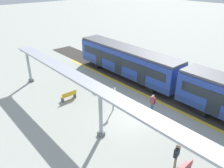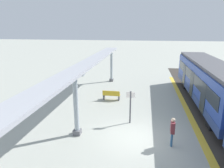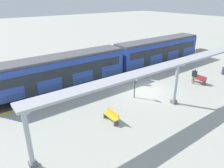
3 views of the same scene
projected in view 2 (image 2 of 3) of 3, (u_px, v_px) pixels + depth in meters
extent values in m
plane|color=#A7AA9E|center=(136.00, 138.00, 11.73)|extent=(176.00, 176.00, 0.00)
cube|color=gold|center=(203.00, 143.00, 11.16)|extent=(0.43, 31.09, 0.01)
cube|color=#2644A4|center=(209.00, 81.00, 16.41)|extent=(2.60, 13.84, 2.60)
cube|color=navy|center=(207.00, 93.00, 16.68)|extent=(2.63, 13.86, 0.55)
cube|color=#515156|center=(211.00, 64.00, 16.02)|extent=(2.39, 13.84, 0.24)
cube|color=#1E262D|center=(192.00, 77.00, 16.53)|extent=(0.03, 12.73, 0.84)
cube|color=#1E262D|center=(184.00, 74.00, 19.97)|extent=(0.04, 1.10, 2.00)
cube|color=#1E262D|center=(192.00, 84.00, 16.68)|extent=(0.04, 1.10, 2.00)
cube|color=#1E262D|center=(203.00, 97.00, 13.39)|extent=(0.04, 1.10, 2.00)
cube|color=black|center=(194.00, 86.00, 21.05)|extent=(2.21, 0.90, 0.64)
cube|color=slate|center=(111.00, 80.00, 23.95)|extent=(0.44, 0.44, 0.30)
cylinder|color=#9EAAB1|center=(111.00, 65.00, 23.46)|extent=(0.28, 0.28, 3.30)
cube|color=#9EAAB1|center=(111.00, 50.00, 23.00)|extent=(1.10, 0.36, 0.12)
cube|color=slate|center=(77.00, 132.00, 12.09)|extent=(0.44, 0.44, 0.30)
cylinder|color=#9EAAB1|center=(76.00, 104.00, 11.60)|extent=(0.28, 0.28, 3.30)
cube|color=#9EAAB1|center=(74.00, 74.00, 11.14)|extent=(1.10, 0.36, 0.12)
cube|color=#A8AAB2|center=(76.00, 71.00, 11.33)|extent=(1.20, 25.28, 0.16)
cube|color=gold|center=(111.00, 95.00, 17.78)|extent=(1.51, 0.47, 0.04)
cube|color=gold|center=(111.00, 93.00, 17.54)|extent=(1.50, 0.09, 0.40)
cube|color=#4C4C51|center=(104.00, 97.00, 17.96)|extent=(0.11, 0.40, 0.42)
cube|color=#4C4C51|center=(119.00, 98.00, 17.73)|extent=(0.11, 0.40, 0.42)
cylinder|color=#4C4C51|center=(130.00, 107.00, 13.30)|extent=(0.10, 0.10, 2.20)
cube|color=silver|center=(131.00, 95.00, 13.07)|extent=(0.56, 0.04, 0.36)
cylinder|color=#2D5883|center=(172.00, 138.00, 10.92)|extent=(0.10, 0.10, 0.80)
cylinder|color=#2D5883|center=(172.00, 140.00, 10.77)|extent=(0.10, 0.10, 0.80)
cube|color=maroon|center=(173.00, 127.00, 10.66)|extent=(0.24, 0.48, 0.60)
sphere|color=beige|center=(173.00, 120.00, 10.55)|extent=(0.22, 0.22, 0.22)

